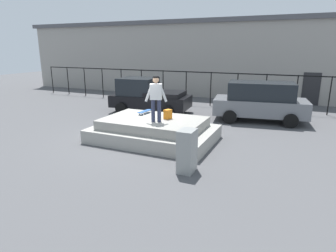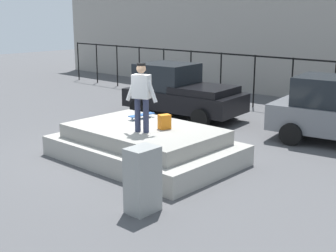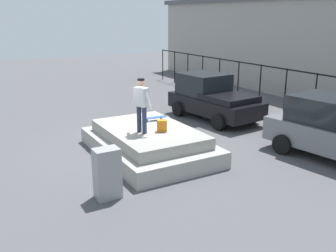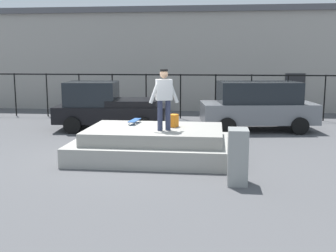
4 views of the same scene
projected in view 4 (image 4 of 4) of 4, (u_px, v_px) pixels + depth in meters
The scene contains 10 objects.
ground_plane at pixel (130, 157), 11.83m from camera, with size 60.00×60.00×0.00m, color #4C4C4F.
concrete_ledge at pixel (155, 144), 11.71m from camera, with size 4.57×2.98×0.86m.
skateboarder at pixel (164, 96), 11.07m from camera, with size 0.80×0.37×1.64m.
skateboard at pixel (135, 121), 12.29m from camera, with size 0.28×0.79×0.12m.
backpack at pixel (174, 121), 11.74m from camera, with size 0.28×0.20×0.36m, color orange.
car_black_pickup_near at pixel (107, 106), 16.15m from camera, with size 4.38×2.41×1.87m.
car_grey_hatchback_mid at pixel (258, 105), 15.98m from camera, with size 4.54×2.63×1.88m.
utility_box at pixel (238, 157), 9.23m from camera, with size 0.44×0.60×1.25m, color gray.
fence_row at pixel (163, 89), 19.06m from camera, with size 24.06×0.06×2.05m.
warehouse_building at pixel (176, 59), 24.61m from camera, with size 32.58×6.69×5.39m.
Camera 4 is at (2.43, -11.32, 2.82)m, focal length 44.25 mm.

